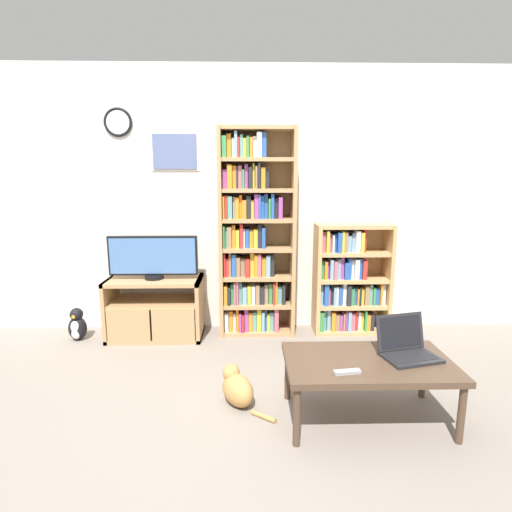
{
  "coord_description": "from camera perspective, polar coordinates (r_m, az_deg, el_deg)",
  "views": [
    {
      "loc": [
        0.11,
        -2.21,
        1.53
      ],
      "look_at": [
        0.19,
        0.99,
        0.91
      ],
      "focal_mm": 28.0,
      "sensor_mm": 36.0,
      "label": 1
    }
  ],
  "objects": [
    {
      "name": "penguin_figurine",
      "position": [
        4.24,
        -24.19,
        -9.06
      ],
      "size": [
        0.17,
        0.15,
        0.32
      ],
      "color": "black",
      "rests_on": "ground_plane"
    },
    {
      "name": "bookshelf_tall",
      "position": [
        3.89,
        -0.44,
        2.6
      ],
      "size": [
        0.73,
        0.32,
        2.0
      ],
      "color": "tan",
      "rests_on": "ground_plane"
    },
    {
      "name": "coffee_table",
      "position": [
        2.71,
        15.71,
        -14.89
      ],
      "size": [
        1.04,
        0.59,
        0.41
      ],
      "color": "#4C3828",
      "rests_on": "ground_plane"
    },
    {
      "name": "wall_back",
      "position": [
        4.04,
        -3.05,
        7.79
      ],
      "size": [
        6.6,
        0.09,
        2.6
      ],
      "color": "silver",
      "rests_on": "ground_plane"
    },
    {
      "name": "tv_stand",
      "position": [
        4.03,
        -14.19,
        -7.16
      ],
      "size": [
        0.9,
        0.47,
        0.59
      ],
      "color": "tan",
      "rests_on": "ground_plane"
    },
    {
      "name": "television",
      "position": [
        3.9,
        -14.48,
        -0.15
      ],
      "size": [
        0.84,
        0.18,
        0.41
      ],
      "color": "black",
      "rests_on": "tv_stand"
    },
    {
      "name": "laptop",
      "position": [
        2.8,
        20.66,
        -11.99
      ],
      "size": [
        0.39,
        0.35,
        0.25
      ],
      "rotation": [
        0.0,
        0.0,
        0.24
      ],
      "color": "#232326",
      "rests_on": "coffee_table"
    },
    {
      "name": "cat",
      "position": [
        2.89,
        -2.77,
        -18.26
      ],
      "size": [
        0.41,
        0.41,
        0.27
      ],
      "rotation": [
        0.0,
        0.0,
        0.56
      ],
      "color": "#B78447",
      "rests_on": "ground_plane"
    },
    {
      "name": "remote_near_laptop",
      "position": [
        2.49,
        12.89,
        -15.85
      ],
      "size": [
        0.16,
        0.06,
        0.02
      ],
      "rotation": [
        0.0,
        0.0,
        4.84
      ],
      "color": "#99999E",
      "rests_on": "coffee_table"
    },
    {
      "name": "ground_plane",
      "position": [
        2.69,
        -3.84,
        -23.69
      ],
      "size": [
        18.0,
        18.0,
        0.0
      ],
      "primitive_type": "plane",
      "color": "gray"
    },
    {
      "name": "bookshelf_short",
      "position": [
        4.1,
        12.99,
        -3.49
      ],
      "size": [
        0.74,
        0.31,
        1.09
      ],
      "color": "tan",
      "rests_on": "ground_plane"
    }
  ]
}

